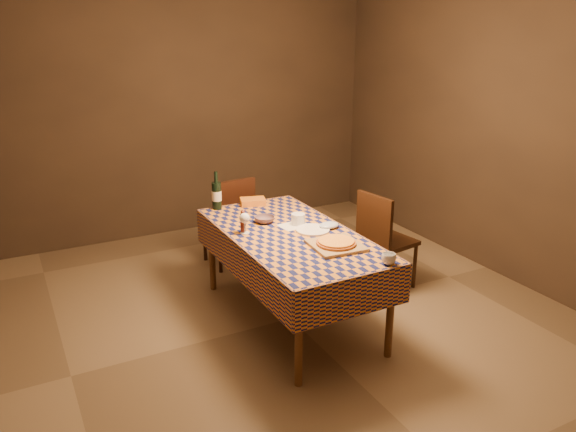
{
  "coord_description": "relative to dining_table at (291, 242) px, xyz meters",
  "views": [
    {
      "loc": [
        -1.96,
        -3.69,
        2.37
      ],
      "look_at": [
        0.0,
        0.05,
        0.9
      ],
      "focal_mm": 35.0,
      "sensor_mm": 36.0,
      "label": 1
    }
  ],
  "objects": [
    {
      "name": "pizza",
      "position": [
        0.17,
        -0.41,
        0.11
      ],
      "size": [
        0.33,
        0.33,
        0.03
      ],
      "color": "#9E4A1A",
      "rests_on": "cutting_board"
    },
    {
      "name": "tumbler",
      "position": [
        0.32,
        -0.85,
        0.12
      ],
      "size": [
        0.12,
        0.12,
        0.08
      ],
      "primitive_type": "imported",
      "rotation": [
        0.0,
        0.0,
        -0.25
      ],
      "color": "silver",
      "rests_on": "dining_table"
    },
    {
      "name": "white_plate",
      "position": [
        0.18,
        -0.03,
        0.08
      ],
      "size": [
        0.28,
        0.28,
        0.02
      ],
      "primitive_type": "cylinder",
      "rotation": [
        0.0,
        0.0,
        0.02
      ],
      "color": "white",
      "rests_on": "dining_table"
    },
    {
      "name": "chair_right",
      "position": [
        1.01,
        0.12,
        -0.17
      ],
      "size": [
        0.49,
        0.48,
        0.93
      ],
      "color": "black",
      "rests_on": "ground"
    },
    {
      "name": "deli_tub",
      "position": [
        0.15,
        0.15,
        0.12
      ],
      "size": [
        0.14,
        0.14,
        0.09
      ],
      "primitive_type": "cylinder",
      "rotation": [
        0.0,
        0.0,
        -0.29
      ],
      "color": "white",
      "rests_on": "dining_table"
    },
    {
      "name": "wine_bottle",
      "position": [
        -0.3,
        0.86,
        0.21
      ],
      "size": [
        0.09,
        0.09,
        0.35
      ],
      "color": "black",
      "rests_on": "dining_table"
    },
    {
      "name": "flour_bag",
      "position": [
        0.33,
        -0.04,
        0.1
      ],
      "size": [
        0.17,
        0.13,
        0.05
      ],
      "primitive_type": "ellipsoid",
      "rotation": [
        0.0,
        0.0,
        0.03
      ],
      "color": "#ADBEDD",
      "rests_on": "dining_table"
    },
    {
      "name": "bowl",
      "position": [
        -0.08,
        0.33,
        0.1
      ],
      "size": [
        0.17,
        0.17,
        0.05
      ],
      "primitive_type": "imported",
      "rotation": [
        0.0,
        0.0,
        -0.03
      ],
      "color": "#664C56",
      "rests_on": "dining_table"
    },
    {
      "name": "takeout_container",
      "position": [
        0.04,
        0.82,
        0.1
      ],
      "size": [
        0.26,
        0.21,
        0.06
      ],
      "primitive_type": "cube",
      "rotation": [
        0.0,
        0.0,
        -0.28
      ],
      "color": "orange",
      "rests_on": "dining_table"
    },
    {
      "name": "cutting_board",
      "position": [
        0.17,
        -0.41,
        0.09
      ],
      "size": [
        0.39,
        0.39,
        0.02
      ],
      "primitive_type": "cube",
      "rotation": [
        0.0,
        0.0,
        -0.08
      ],
      "color": "#9D7C4A",
      "rests_on": "dining_table"
    },
    {
      "name": "pepper_mill",
      "position": [
        -0.33,
        0.2,
        0.16
      ],
      "size": [
        0.06,
        0.06,
        0.19
      ],
      "color": "#521A13",
      "rests_on": "dining_table"
    },
    {
      "name": "dining_table",
      "position": [
        0.0,
        0.0,
        0.0
      ],
      "size": [
        0.94,
        1.84,
        0.77
      ],
      "color": "brown",
      "rests_on": "ground"
    },
    {
      "name": "chair_far",
      "position": [
        -0.01,
        1.25,
        -0.17
      ],
      "size": [
        0.46,
        0.46,
        0.93
      ],
      "color": "black",
      "rests_on": "ground"
    },
    {
      "name": "flour_patch",
      "position": [
        0.1,
        0.14,
        0.08
      ],
      "size": [
        0.25,
        0.21,
        0.0
      ],
      "primitive_type": "cube",
      "rotation": [
        0.0,
        0.0,
        0.11
      ],
      "color": "silver",
      "rests_on": "dining_table"
    },
    {
      "name": "wine_glass",
      "position": [
        -0.32,
        0.17,
        0.2
      ],
      "size": [
        0.09,
        0.09,
        0.17
      ],
      "color": "white",
      "rests_on": "dining_table"
    },
    {
      "name": "room",
      "position": [
        0.0,
        0.0,
        0.66
      ],
      "size": [
        5.0,
        5.1,
        2.7
      ],
      "color": "brown",
      "rests_on": "ground"
    }
  ]
}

